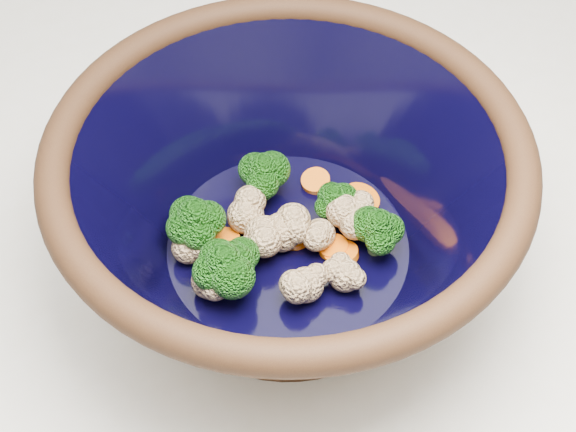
# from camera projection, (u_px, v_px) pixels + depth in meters

# --- Properties ---
(counter) EXTENTS (1.20, 1.20, 0.90)m
(counter) POSITION_uv_depth(u_px,v_px,m) (215.00, 424.00, 1.08)
(counter) COLOR white
(counter) RESTS_ON ground
(mixing_bowl) EXTENTS (0.44, 0.44, 0.16)m
(mixing_bowl) POSITION_uv_depth(u_px,v_px,m) (288.00, 204.00, 0.62)
(mixing_bowl) COLOR black
(mixing_bowl) RESTS_ON counter
(vegetable_pile) EXTENTS (0.18, 0.15, 0.06)m
(vegetable_pile) POSITION_uv_depth(u_px,v_px,m) (271.00, 232.00, 0.64)
(vegetable_pile) COLOR #608442
(vegetable_pile) RESTS_ON mixing_bowl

